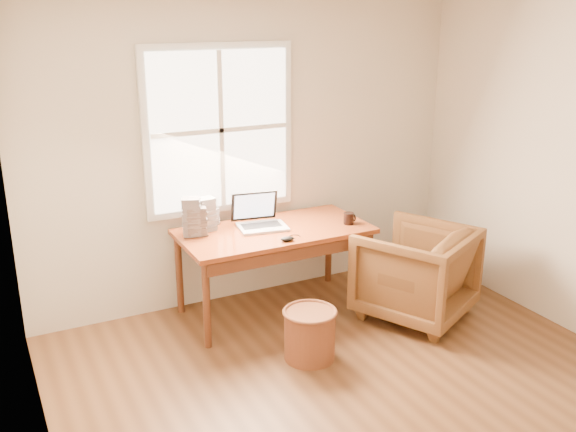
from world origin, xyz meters
name	(u,v)px	position (x,y,z in m)	size (l,w,h in m)	color
room_shell	(390,220)	(-0.02, 0.16, 1.32)	(4.04, 4.54, 2.64)	brown
desk	(274,231)	(0.00, 1.80, 0.73)	(1.60, 0.80, 0.04)	brown
armchair	(415,272)	(1.02, 1.18, 0.40)	(0.84, 0.87, 0.79)	brown
wicker_stool	(310,335)	(-0.12, 0.95, 0.19)	(0.38, 0.38, 0.38)	brown
laptop	(263,212)	(-0.08, 1.85, 0.89)	(0.38, 0.40, 0.29)	silver
mouse	(287,239)	(-0.03, 1.49, 0.77)	(0.11, 0.07, 0.04)	black
coffee_mug	(349,218)	(0.63, 1.63, 0.80)	(0.09, 0.09, 0.10)	black
cd_stack_a	(206,214)	(-0.52, 2.04, 0.89)	(0.14, 0.12, 0.28)	silver
cd_stack_b	(196,221)	(-0.63, 1.96, 0.87)	(0.16, 0.14, 0.24)	#292A2F
cd_stack_c	(192,217)	(-0.66, 1.96, 0.91)	(0.14, 0.13, 0.32)	#A8A9B6
cd_stack_d	(210,216)	(-0.44, 2.14, 0.83)	(0.13, 0.11, 0.16)	#ABAEB6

